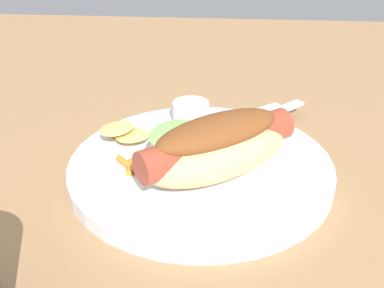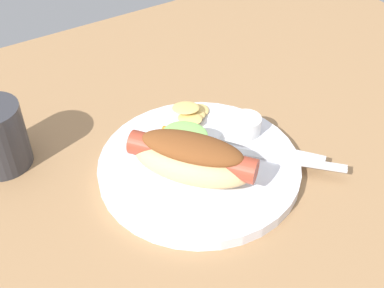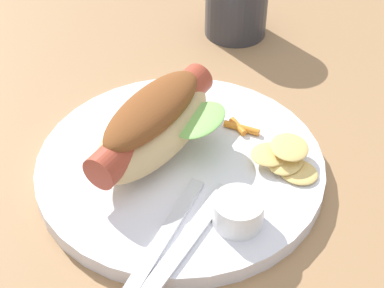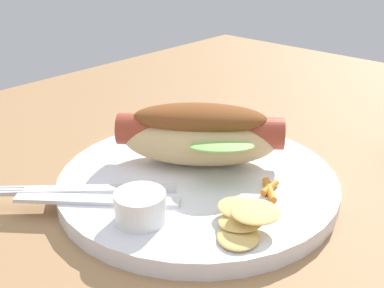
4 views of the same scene
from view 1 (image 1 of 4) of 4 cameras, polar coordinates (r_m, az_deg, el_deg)
name	(u,v)px [view 1 (image 1 of 4)]	position (r cm, az deg, el deg)	size (l,w,h in cm)	color
ground_plane	(185,176)	(53.43, -0.78, -3.63)	(120.00, 90.00, 1.80)	#9E754C
plate	(201,169)	(51.43, 0.98, -2.81)	(26.80, 26.80, 1.60)	white
hot_dog	(217,146)	(47.46, 2.84, -0.24)	(14.69, 16.35, 6.12)	#DBB77A
sauce_ramekin	(187,112)	(58.43, -0.61, 3.59)	(4.22, 4.22, 2.50)	white
fork	(252,122)	(58.99, 6.80, 2.51)	(12.62, 12.89, 0.40)	silver
knife	(233,120)	(59.30, 4.70, 2.74)	(14.48, 1.40, 0.36)	silver
chips_pile	(124,132)	(55.38, -7.71, 1.40)	(7.06, 6.60, 1.98)	#E6C16B
carrot_garnish	(129,166)	(50.11, -7.17, -2.47)	(3.13, 3.00, 0.67)	orange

